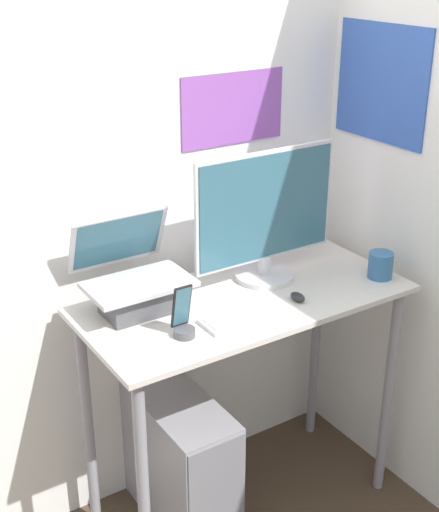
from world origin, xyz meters
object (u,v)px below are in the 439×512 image
(monitor, at_px, (265,219))
(keyboard, at_px, (246,316))
(cell_phone, at_px, (183,322))
(computer_tower, at_px, (180,461))
(laptop, at_px, (136,286))
(mouse, at_px, (298,297))

(monitor, height_order, keyboard, monitor)
(monitor, bearing_deg, cell_phone, -156.16)
(monitor, relative_size, computer_tower, 1.09)
(laptop, distance_m, monitor, 0.52)
(cell_phone, bearing_deg, computer_tower, 67.20)
(computer_tower, bearing_deg, keyboard, -54.24)
(monitor, xyz_separation_m, keyboard, (-0.23, -0.21, -0.22))
(laptop, relative_size, computer_tower, 0.65)
(keyboard, bearing_deg, laptop, 137.78)
(mouse, bearing_deg, cell_phone, 179.11)
(laptop, height_order, monitor, monitor)
(laptop, bearing_deg, cell_phone, -79.67)
(monitor, bearing_deg, keyboard, -136.75)
(keyboard, height_order, mouse, mouse)
(keyboard, relative_size, cell_phone, 1.79)
(keyboard, height_order, cell_phone, cell_phone)
(laptop, relative_size, cell_phone, 1.99)
(laptop, distance_m, keyboard, 0.38)
(laptop, xyz_separation_m, monitor, (0.50, -0.03, 0.14))
(mouse, bearing_deg, computer_tower, 151.18)
(laptop, xyz_separation_m, cell_phone, (0.04, -0.24, -0.04))
(laptop, distance_m, cell_phone, 0.24)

